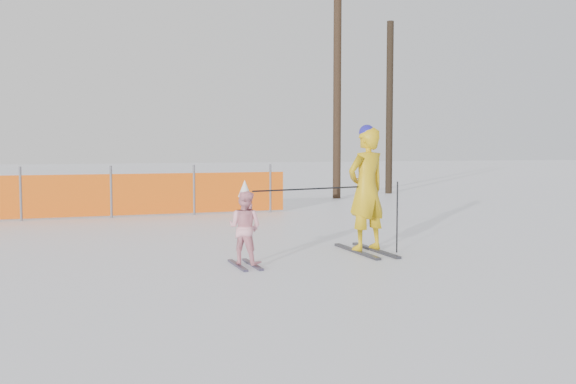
# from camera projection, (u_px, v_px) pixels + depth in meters

# --- Properties ---
(ground) EXTENTS (120.00, 120.00, 0.00)m
(ground) POSITION_uv_depth(u_px,v_px,m) (299.00, 262.00, 9.46)
(ground) COLOR white
(ground) RESTS_ON ground
(adult) EXTENTS (0.82, 1.54, 2.05)m
(adult) POSITION_uv_depth(u_px,v_px,m) (366.00, 189.00, 10.27)
(adult) COLOR black
(adult) RESTS_ON ground
(child) EXTENTS (0.64, 0.89, 1.23)m
(child) POSITION_uv_depth(u_px,v_px,m) (245.00, 227.00, 9.09)
(child) COLOR black
(child) RESTS_ON ground
(ski_poles) EXTENTS (2.51, 0.48, 1.14)m
(ski_poles) POSITION_uv_depth(u_px,v_px,m) (343.00, 200.00, 9.88)
(ski_poles) COLOR black
(ski_poles) RESTS_ON ground
(tree_trunks) EXTENTS (2.98, 1.72, 6.93)m
(tree_trunks) POSITION_uv_depth(u_px,v_px,m) (362.00, 100.00, 22.04)
(tree_trunks) COLOR #322216
(tree_trunks) RESTS_ON ground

